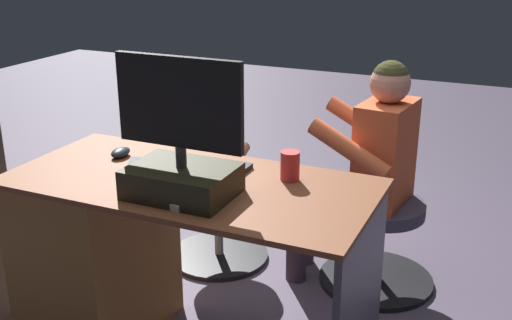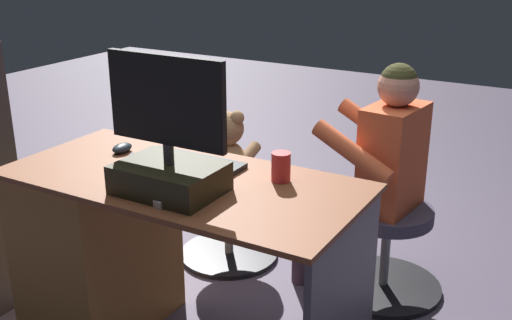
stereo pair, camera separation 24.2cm
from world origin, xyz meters
The scene contains 12 objects.
ground_plane centered at (0.00, 0.00, 0.00)m, with size 10.00×10.00×0.00m, color #4F4558.
desk centered at (0.35, 0.44, 0.40)m, with size 1.33×0.63×0.76m.
monitor centered at (-0.04, 0.57, 0.89)m, with size 0.45×0.26×0.47m.
keyboard centered at (0.05, 0.31, 0.77)m, with size 0.42×0.14×0.02m, color black.
computer_mouse centered at (0.37, 0.33, 0.78)m, with size 0.06×0.10×0.04m, color #222C32.
cup centered at (-0.32, 0.29, 0.81)m, with size 0.07×0.07×0.11m, color red.
tv_remote centered at (0.25, 0.42, 0.77)m, with size 0.04×0.15×0.02m, color black.
notebook_binder centered at (-0.03, 0.53, 0.77)m, with size 0.22×0.30×0.02m, color silver.
office_chair_teddy centered at (0.29, -0.32, 0.23)m, with size 0.51×0.51×0.42m.
teddy_bear centered at (0.29, -0.33, 0.59)m, with size 0.26×0.26×0.37m.
visitor_chair centered at (-0.51, -0.42, 0.23)m, with size 0.54×0.54×0.42m.
person centered at (-0.42, -0.41, 0.62)m, with size 0.55×0.51×1.08m.
Camera 2 is at (-1.28, 2.13, 1.59)m, focal length 43.91 mm.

